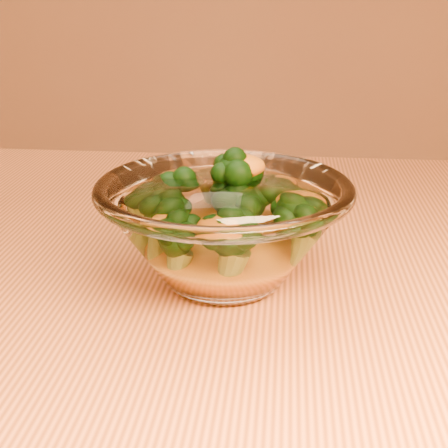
# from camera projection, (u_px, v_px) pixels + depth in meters

# --- Properties ---
(table) EXTENTS (1.20, 0.80, 0.75)m
(table) POSITION_uv_depth(u_px,v_px,m) (221.00, 399.00, 0.52)
(table) COLOR #DC7D42
(table) RESTS_ON ground
(glass_bowl) EXTENTS (0.20, 0.20, 0.09)m
(glass_bowl) POSITION_uv_depth(u_px,v_px,m) (224.00, 229.00, 0.48)
(glass_bowl) COLOR white
(glass_bowl) RESTS_ON table
(cheese_sauce) EXTENTS (0.10, 0.10, 0.03)m
(cheese_sauce) POSITION_uv_depth(u_px,v_px,m) (224.00, 251.00, 0.49)
(cheese_sauce) COLOR orange
(cheese_sauce) RESTS_ON glass_bowl
(broccoli_heap) EXTENTS (0.14, 0.13, 0.08)m
(broccoli_heap) POSITION_uv_depth(u_px,v_px,m) (224.00, 211.00, 0.48)
(broccoli_heap) COLOR black
(broccoli_heap) RESTS_ON cheese_sauce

